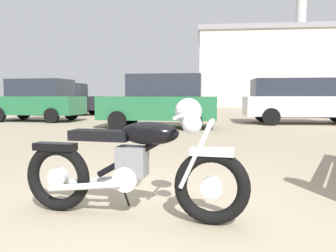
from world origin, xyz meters
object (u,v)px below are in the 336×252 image
object	(u,v)px
pale_sedan_back	(297,99)
dark_sedan_left	(304,100)
white_estate_far	(66,99)
blue_hatchback_right	(38,100)
silver_sedan_mid	(161,101)
vintage_motorcycle	(137,163)

from	to	relation	value
pale_sedan_back	dark_sedan_left	bearing A→B (deg)	-102.99
white_estate_far	blue_hatchback_right	bearing A→B (deg)	-79.99
white_estate_far	silver_sedan_mid	bearing A→B (deg)	-46.23
pale_sedan_back	white_estate_far	world-z (taller)	same
vintage_motorcycle	silver_sedan_mid	bearing A→B (deg)	103.07
vintage_motorcycle	pale_sedan_back	bearing A→B (deg)	76.83
silver_sedan_mid	pale_sedan_back	size ratio (longest dim) A/B	0.98
vintage_motorcycle	pale_sedan_back	world-z (taller)	pale_sedan_back
dark_sedan_left	blue_hatchback_right	bearing A→B (deg)	179.51
silver_sedan_mid	pale_sedan_back	world-z (taller)	same
pale_sedan_back	dark_sedan_left	distance (m)	4.53
blue_hatchback_right	pale_sedan_back	xyz separation A→B (m)	(11.59, 5.00, 0.00)
vintage_motorcycle	dark_sedan_left	bearing A→B (deg)	73.55
blue_hatchback_right	dark_sedan_left	xyz separation A→B (m)	(10.91, 0.52, 0.02)
vintage_motorcycle	white_estate_far	world-z (taller)	white_estate_far
blue_hatchback_right	pale_sedan_back	world-z (taller)	same
white_estate_far	dark_sedan_left	xyz separation A→B (m)	(11.92, -3.92, 0.02)
blue_hatchback_right	dark_sedan_left	size ratio (longest dim) A/B	0.82
pale_sedan_back	dark_sedan_left	world-z (taller)	pale_sedan_back
vintage_motorcycle	silver_sedan_mid	xyz separation A→B (m)	(-1.32, 7.96, 0.43)
vintage_motorcycle	dark_sedan_left	size ratio (longest dim) A/B	0.43
blue_hatchback_right	vintage_motorcycle	bearing A→B (deg)	126.69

